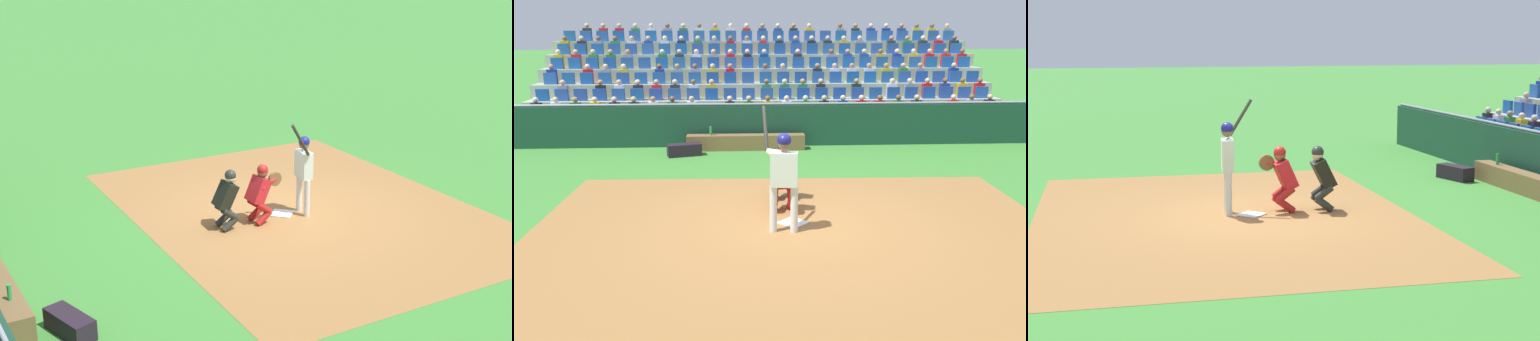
% 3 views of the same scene
% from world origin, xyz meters
% --- Properties ---
extents(ground_plane, '(160.00, 160.00, 0.00)m').
position_xyz_m(ground_plane, '(0.00, 0.00, 0.00)').
color(ground_plane, '#3E8534').
extents(infield_dirt_patch, '(9.47, 7.20, 0.01)m').
position_xyz_m(infield_dirt_patch, '(0.00, 0.50, 0.00)').
color(infield_dirt_patch, '#9B6B39').
rests_on(infield_dirt_patch, ground_plane).
extents(home_plate_marker, '(0.62, 0.62, 0.02)m').
position_xyz_m(home_plate_marker, '(0.00, 0.00, 0.02)').
color(home_plate_marker, white).
rests_on(home_plate_marker, infield_dirt_patch).
extents(batter_at_plate, '(0.61, 0.69, 2.15)m').
position_xyz_m(batter_at_plate, '(0.21, 0.39, 1.09)').
color(batter_at_plate, silver).
rests_on(batter_at_plate, ground_plane).
extents(catcher_crouching, '(0.47, 0.72, 1.29)m').
position_xyz_m(catcher_crouching, '(0.15, -0.64, 0.72)').
color(catcher_crouching, '#AD1D1B').
rests_on(catcher_crouching, ground_plane).
extents(home_plate_umpire, '(0.48, 0.49, 1.28)m').
position_xyz_m(home_plate_umpire, '(0.08, -1.40, 0.70)').
color(home_plate_umpire, '#272B25').
rests_on(home_plate_umpire, ground_plane).
extents(water_bottle_on_bench, '(0.07, 0.07, 0.26)m').
position_xyz_m(water_bottle_on_bench, '(1.80, -6.13, 0.57)').
color(water_bottle_on_bench, green).
rests_on(water_bottle_on_bench, dugout_bench).
extents(equipment_duffel_bag, '(0.99, 0.60, 0.34)m').
position_xyz_m(equipment_duffel_bag, '(2.51, -5.44, 0.17)').
color(equipment_duffel_bag, black).
rests_on(equipment_duffel_bag, ground_plane).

